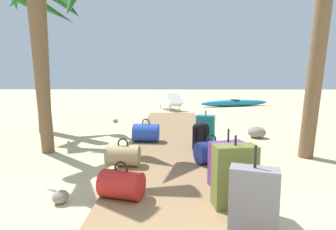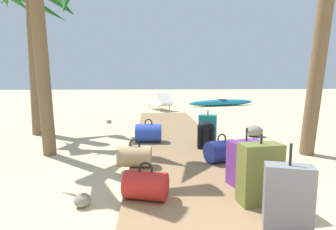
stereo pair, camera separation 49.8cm
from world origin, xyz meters
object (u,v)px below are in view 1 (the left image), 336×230
duffel_bag_tan (123,155)px  duffel_bag_red (122,184)px  duffel_bag_blue (146,133)px  palm_tree_far_left (45,15)px  duffel_bag_navy (211,152)px  suitcase_grey (254,201)px  suitcase_teal (206,129)px  lounge_chair (171,103)px  suitcase_olive (234,176)px  suitcase_purple (228,164)px  kayak (235,103)px  backpack_black (201,135)px

duffel_bag_tan → duffel_bag_red: (0.18, -1.14, -0.00)m
duffel_bag_blue → palm_tree_far_left: (-2.66, 1.52, 2.70)m
duffel_bag_tan → duffel_bag_navy: bearing=6.4°
palm_tree_far_left → duffel_bag_tan: bearing=-51.9°
duffel_bag_red → suitcase_grey: (1.25, -0.68, 0.13)m
suitcase_teal → suitcase_grey: size_ratio=0.86×
duffel_bag_navy → suitcase_grey: suitcase_grey is taller
duffel_bag_blue → lounge_chair: (0.51, 6.46, 0.06)m
duffel_bag_blue → duffel_bag_red: bearing=-90.5°
suitcase_olive → suitcase_purple: suitcase_olive is taller
suitcase_olive → duffel_bag_red: size_ratio=1.42×
duffel_bag_red → suitcase_grey: 1.43m
duffel_bag_blue → kayak: duffel_bag_blue is taller
duffel_bag_blue → backpack_black: bearing=-28.0°
backpack_black → suitcase_olive: size_ratio=0.67×
suitcase_teal → duffel_bag_navy: suitcase_teal is taller
palm_tree_far_left → lounge_chair: (3.17, 4.93, -2.65)m
duffel_bag_navy → kayak: 9.99m
duffel_bag_navy → suitcase_teal: bearing=86.5°
lounge_chair → duffel_bag_navy: bearing=-85.4°
suitcase_purple → palm_tree_far_left: (-3.88, 3.91, 2.62)m
backpack_black → palm_tree_far_left: (-3.74, 2.10, 2.63)m
lounge_chair → suitcase_olive: bearing=-86.0°
duffel_bag_tan → lounge_chair: 8.10m
suitcase_purple → backpack_black: bearing=94.2°
suitcase_grey → kayak: bearing=77.8°
suitcase_olive → suitcase_grey: suitcase_grey is taller
duffel_bag_navy → palm_tree_far_left: palm_tree_far_left is taller
duffel_bag_navy → lounge_chair: lounge_chair is taller
suitcase_purple → duffel_bag_blue: bearing=117.1°
suitcase_grey → lounge_chair: 9.91m
duffel_bag_tan → duffel_bag_blue: bearing=82.9°
duffel_bag_navy → palm_tree_far_left: 5.56m
duffel_bag_blue → suitcase_grey: size_ratio=0.72×
duffel_bag_tan → suitcase_teal: (1.45, 1.62, 0.12)m
suitcase_grey → lounge_chair: bearing=94.1°
suitcase_grey → suitcase_olive: bearing=95.3°
duffel_bag_blue → duffel_bag_tan: 1.63m
suitcase_olive → palm_tree_far_left: palm_tree_far_left is taller
backpack_black → duffel_bag_navy: 0.89m
duffel_bag_red → kayak: bearing=71.1°
suitcase_grey → duffel_bag_red: bearing=151.3°
duffel_bag_blue → lounge_chair: 6.48m
duffel_bag_tan → suitcase_purple: size_ratio=0.72×
duffel_bag_tan → kayak: 10.57m
suitcase_teal → duffel_bag_navy: bearing=-93.5°
suitcase_purple → duffel_bag_red: 1.30m
palm_tree_far_left → kayak: 9.65m
suitcase_purple → suitcase_grey: 1.05m
suitcase_olive → kayak: 11.41m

